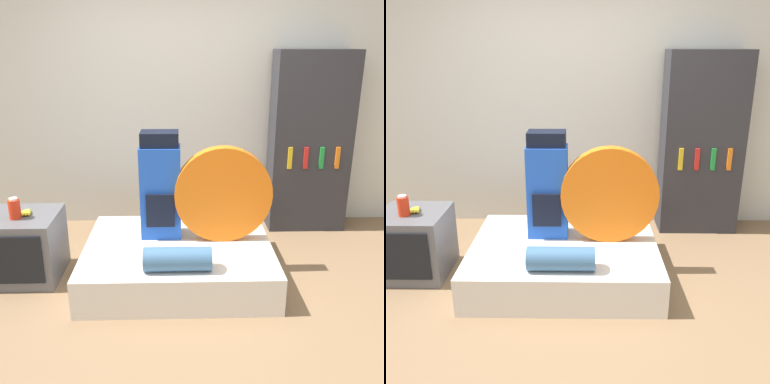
{
  "view_description": "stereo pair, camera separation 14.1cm",
  "coord_description": "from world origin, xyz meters",
  "views": [
    {
      "loc": [
        -0.08,
        -2.71,
        1.85
      ],
      "look_at": [
        0.02,
        0.5,
        0.75
      ],
      "focal_mm": 40.0,
      "sensor_mm": 36.0,
      "label": 1
    },
    {
      "loc": [
        0.06,
        -2.71,
        1.85
      ],
      "look_at": [
        0.02,
        0.5,
        0.75
      ],
      "focal_mm": 40.0,
      "sensor_mm": 36.0,
      "label": 2
    }
  ],
  "objects": [
    {
      "name": "ground_plane",
      "position": [
        0.0,
        0.0,
        0.0
      ],
      "size": [
        16.0,
        16.0,
        0.0
      ],
      "primitive_type": "plane",
      "color": "#846647"
    },
    {
      "name": "wall_back",
      "position": [
        0.0,
        1.75,
        1.3
      ],
      "size": [
        8.0,
        0.05,
        2.6
      ],
      "color": "silver",
      "rests_on": "ground_plane"
    },
    {
      "name": "bed",
      "position": [
        -0.1,
        0.5,
        0.15
      ],
      "size": [
        1.53,
        1.22,
        0.3
      ],
      "color": "silver",
      "rests_on": "ground_plane"
    },
    {
      "name": "backpack",
      "position": [
        -0.24,
        0.68,
        0.73
      ],
      "size": [
        0.33,
        0.26,
        0.9
      ],
      "color": "blue",
      "rests_on": "bed"
    },
    {
      "name": "tent_bag",
      "position": [
        0.27,
        0.57,
        0.7
      ],
      "size": [
        0.8,
        0.11,
        0.8
      ],
      "color": "orange",
      "rests_on": "bed"
    },
    {
      "name": "sleeping_roll",
      "position": [
        -0.1,
        0.06,
        0.39
      ],
      "size": [
        0.49,
        0.18,
        0.18
      ],
      "color": "#3D668E",
      "rests_on": "bed"
    },
    {
      "name": "television",
      "position": [
        -1.36,
        0.53,
        0.27
      ],
      "size": [
        0.55,
        0.57,
        0.55
      ],
      "color": "#5B5B60",
      "rests_on": "ground_plane"
    },
    {
      "name": "canister",
      "position": [
        -1.39,
        0.47,
        0.63
      ],
      "size": [
        0.09,
        0.09,
        0.17
      ],
      "color": "red",
      "rests_on": "television"
    },
    {
      "name": "banana_bunch",
      "position": [
        -1.33,
        0.56,
        0.56
      ],
      "size": [
        0.11,
        0.14,
        0.03
      ],
      "color": "yellow",
      "rests_on": "television"
    },
    {
      "name": "bookshelf",
      "position": [
        1.24,
        1.53,
        0.91
      ],
      "size": [
        0.79,
        0.37,
        1.82
      ],
      "color": "#2D2D33",
      "rests_on": "ground_plane"
    }
  ]
}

